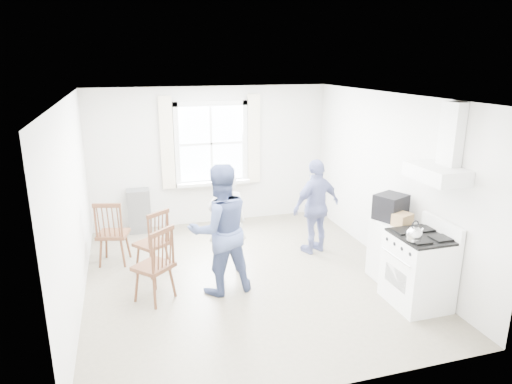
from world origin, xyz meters
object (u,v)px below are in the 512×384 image
at_px(windsor_chair_a, 156,235).
at_px(person_mid, 220,230).
at_px(person_right, 316,207).
at_px(person_left, 227,222).
at_px(windsor_chair_b, 110,227).
at_px(low_cabinet, 392,250).
at_px(stereo_stack, 391,207).
at_px(gas_stove, 418,269).
at_px(windsor_chair_c, 159,257).

xyz_separation_m(windsor_chair_a, person_mid, (0.79, -0.76, 0.29)).
bearing_deg(person_right, person_left, -6.43).
distance_m(windsor_chair_b, person_mid, 1.92).
height_order(low_cabinet, stereo_stack, stereo_stack).
xyz_separation_m(gas_stove, person_right, (-0.58, 1.93, 0.29)).
distance_m(stereo_stack, person_left, 2.34).
bearing_deg(stereo_stack, windsor_chair_b, 158.12).
bearing_deg(gas_stove, person_right, 106.73).
bearing_deg(person_left, stereo_stack, 163.41).
xyz_separation_m(low_cabinet, stereo_stack, (-0.04, 0.07, 0.63)).
height_order(gas_stove, person_mid, person_mid).
bearing_deg(low_cabinet, person_right, 117.86).
height_order(gas_stove, windsor_chair_c, gas_stove).
distance_m(low_cabinet, person_left, 2.41).
bearing_deg(gas_stove, stereo_stack, 87.63).
distance_m(gas_stove, windsor_chair_c, 3.32).
bearing_deg(person_left, low_cabinet, 162.06).
distance_m(windsor_chair_b, person_right, 3.23).
bearing_deg(windsor_chair_a, person_left, -11.14).
bearing_deg(person_mid, person_right, -161.27).
distance_m(windsor_chair_a, person_left, 1.05).
bearing_deg(windsor_chair_b, low_cabinet, -22.64).
bearing_deg(stereo_stack, gas_stove, -92.37).
bearing_deg(windsor_chair_c, person_left, 31.40).
distance_m(windsor_chair_a, person_right, 2.57).
distance_m(gas_stove, person_mid, 2.61).
distance_m(stereo_stack, windsor_chair_b, 4.13).
distance_m(windsor_chair_c, person_left, 1.23).
xyz_separation_m(windsor_chair_c, person_mid, (0.82, 0.07, 0.26)).
height_order(low_cabinet, windsor_chair_a, windsor_chair_a).
distance_m(windsor_chair_c, person_mid, 0.86).
xyz_separation_m(gas_stove, person_left, (-2.13, 1.62, 0.29)).
bearing_deg(windsor_chair_c, windsor_chair_b, 114.98).
distance_m(stereo_stack, person_right, 1.34).
bearing_deg(windsor_chair_c, low_cabinet, -5.11).
bearing_deg(windsor_chair_b, windsor_chair_a, -37.04).
bearing_deg(person_right, low_cabinet, 100.36).
distance_m(gas_stove, person_left, 2.69).
distance_m(gas_stove, low_cabinet, 0.70).
bearing_deg(person_left, windsor_chair_b, -17.56).
distance_m(low_cabinet, windsor_chair_b, 4.18).
xyz_separation_m(windsor_chair_b, person_right, (3.20, -0.38, 0.14)).
xyz_separation_m(gas_stove, windsor_chair_a, (-3.14, 1.82, 0.12)).
height_order(windsor_chair_a, person_mid, person_mid).
bearing_deg(person_right, gas_stove, 89.22).
bearing_deg(gas_stove, person_left, 142.65).
xyz_separation_m(windsor_chair_b, person_mid, (1.43, -1.25, 0.26)).
bearing_deg(low_cabinet, gas_stove, -95.68).
height_order(gas_stove, windsor_chair_a, gas_stove).
relative_size(windsor_chair_a, person_mid, 0.56).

